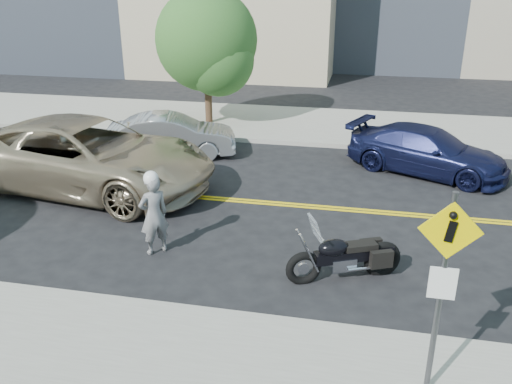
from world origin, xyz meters
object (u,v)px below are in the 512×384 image
object	(u,v)px
motorcyclist	(154,213)
parked_car_blue	(427,151)
motorcycle	(346,247)
parked_car_silver	(171,135)
suv	(88,156)
pedestrian_sign	(443,278)

from	to	relation	value
motorcyclist	parked_car_blue	world-z (taller)	motorcyclist
motorcycle	parked_car_silver	bearing A→B (deg)	107.84
suv	parked_car_blue	bearing A→B (deg)	-62.28
parked_car_silver	suv	bearing A→B (deg)	144.30
parked_car_silver	motorcycle	bearing A→B (deg)	-153.20
pedestrian_sign	parked_car_silver	bearing A→B (deg)	127.14
motorcycle	parked_car_blue	bearing A→B (deg)	48.29
parked_car_blue	parked_car_silver	bearing A→B (deg)	113.54
suv	parked_car_silver	size ratio (longest dim) A/B	1.70
motorcyclist	pedestrian_sign	bearing A→B (deg)	103.81
pedestrian_sign	motorcycle	world-z (taller)	pedestrian_sign
motorcyclist	motorcycle	distance (m)	4.00
motorcyclist	motorcycle	size ratio (longest dim) A/B	0.82
motorcyclist	suv	size ratio (longest dim) A/B	0.27
parked_car_silver	motorcyclist	bearing A→B (deg)	-178.59
parked_car_blue	motorcycle	bearing A→B (deg)	-173.94
motorcyclist	motorcycle	bearing A→B (deg)	132.06
pedestrian_sign	parked_car_silver	size ratio (longest dim) A/B	0.74
pedestrian_sign	motorcycle	xyz separation A→B (m)	(-1.31, 3.02, -1.27)
pedestrian_sign	suv	xyz separation A→B (m)	(-8.36, 6.28, -1.00)
motorcyclist	parked_car_blue	distance (m)	8.67
pedestrian_sign	motorcycle	distance (m)	3.53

